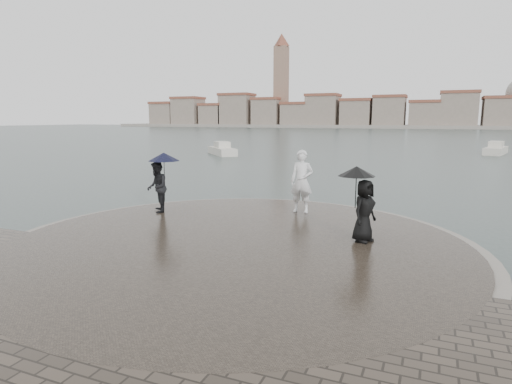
% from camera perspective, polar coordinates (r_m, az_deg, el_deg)
% --- Properties ---
extents(ground, '(400.00, 400.00, 0.00)m').
position_cam_1_polar(ground, '(8.59, -12.94, -14.69)').
color(ground, '#2B3835').
rests_on(ground, ground).
extents(kerb_ring, '(12.50, 12.50, 0.32)m').
position_cam_1_polar(kerb_ring, '(11.36, -2.56, -7.46)').
color(kerb_ring, gray).
rests_on(kerb_ring, ground).
extents(quay_tip, '(11.90, 11.90, 0.36)m').
position_cam_1_polar(quay_tip, '(11.35, -2.56, -7.36)').
color(quay_tip, '#2D261E').
rests_on(quay_tip, ground).
extents(statue, '(0.79, 0.52, 2.13)m').
position_cam_1_polar(statue, '(14.53, 6.12, 1.42)').
color(statue, white).
rests_on(statue, quay_tip).
extents(visitor_left, '(1.29, 1.17, 2.04)m').
position_cam_1_polar(visitor_left, '(14.82, -12.85, 1.62)').
color(visitor_left, black).
rests_on(visitor_left, quay_tip).
extents(visitor_right, '(1.13, 1.06, 1.95)m').
position_cam_1_polar(visitor_right, '(11.36, 13.96, -1.05)').
color(visitor_right, black).
rests_on(visitor_right, quay_tip).
extents(far_skyline, '(260.00, 20.00, 37.00)m').
position_cam_1_polar(far_skyline, '(167.38, 19.35, 9.93)').
color(far_skyline, gray).
rests_on(far_skyline, ground).
extents(boats, '(37.60, 16.73, 1.50)m').
position_cam_1_polar(boats, '(44.60, 22.83, 4.96)').
color(boats, beige).
rests_on(boats, ground).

